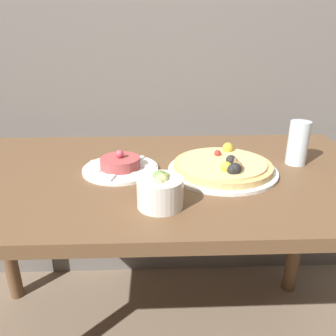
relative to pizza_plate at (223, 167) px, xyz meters
The scene contains 5 objects.
dining_table 0.25m from the pizza_plate, behind, with size 1.42×0.74×0.76m.
pizza_plate is the anchor object (origin of this frame).
tartare_plate 0.31m from the pizza_plate, behind, with size 0.23×0.23×0.07m.
small_bowl 0.28m from the pizza_plate, 133.69° to the right, with size 0.11×0.11×0.09m.
drinking_glass 0.26m from the pizza_plate, 14.32° to the left, with size 0.06×0.06×0.14m.
Camera 1 is at (0.02, -0.55, 1.14)m, focal length 35.00 mm.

